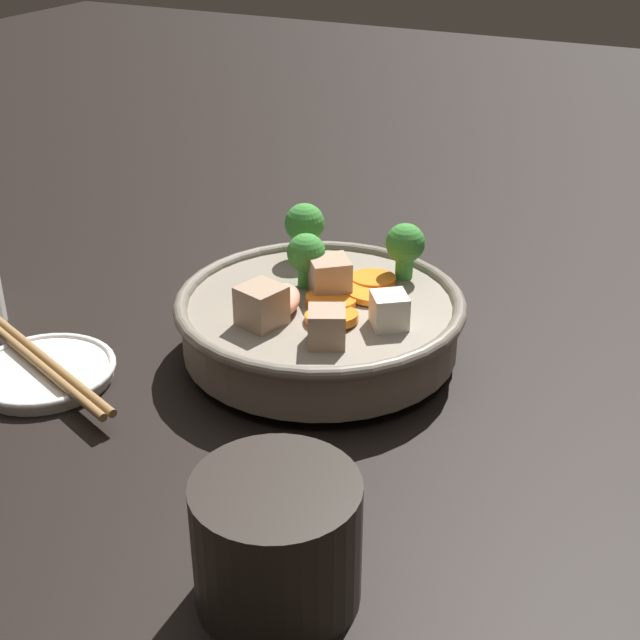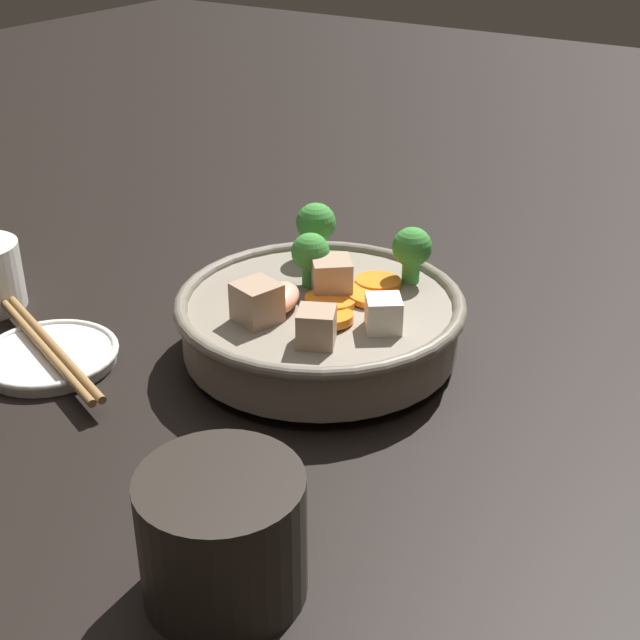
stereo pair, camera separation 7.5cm
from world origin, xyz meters
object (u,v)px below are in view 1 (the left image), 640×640
Objects in this scene: stirfry_bowl at (321,316)px; dark_mug at (278,540)px; side_saucer at (45,372)px; chopsticks_pair at (43,362)px.

stirfry_bowl reaches higher than dark_mug.
side_saucer is 0.97× the size of dark_mug.
stirfry_bowl is at bearing -53.68° from chopsticks_pair.
dark_mug reaches higher than chopsticks_pair.
chopsticks_pair reaches higher than side_saucer.
dark_mug reaches higher than side_saucer.
stirfry_bowl reaches higher than side_saucer.
side_saucer is at bearing 0.00° from chopsticks_pair.
stirfry_bowl is 2.04× the size of dark_mug.
stirfry_bowl is 2.10× the size of side_saucer.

